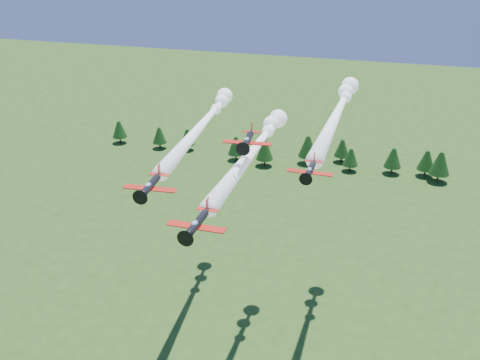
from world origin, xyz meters
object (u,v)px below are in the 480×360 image
(plane_lead, at_px, (256,147))
(plane_left, at_px, (204,122))
(plane_right, at_px, (339,110))
(plane_slot, at_px, (248,140))

(plane_lead, relative_size, plane_left, 0.93)
(plane_left, distance_m, plane_right, 26.76)
(plane_left, bearing_deg, plane_lead, -44.56)
(plane_lead, relative_size, plane_slot, 6.15)
(plane_lead, xyz_separation_m, plane_slot, (1.39, -9.74, 4.85))
(plane_lead, height_order, plane_left, plane_lead)
(plane_right, height_order, plane_slot, plane_slot)
(plane_lead, height_order, plane_slot, plane_slot)
(plane_slot, bearing_deg, plane_right, 56.19)
(plane_lead, xyz_separation_m, plane_right, (12.46, 11.86, 4.39))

